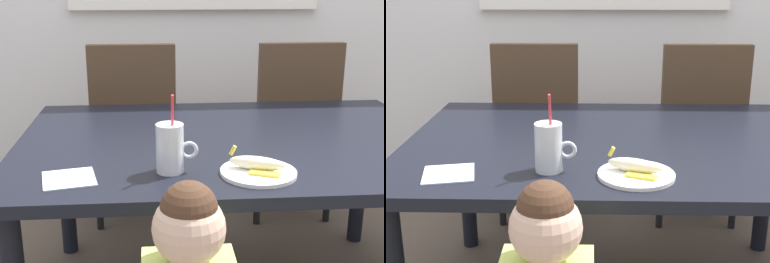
# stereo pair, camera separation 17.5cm
# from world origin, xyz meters

# --- Properties ---
(dining_table) EXTENTS (1.56, 1.08, 0.70)m
(dining_table) POSITION_xyz_m (0.00, 0.00, 0.62)
(dining_table) COLOR black
(dining_table) RESTS_ON ground
(dining_chair_left) EXTENTS (0.44, 0.44, 0.96)m
(dining_chair_left) POSITION_xyz_m (-0.39, 0.78, 0.54)
(dining_chair_left) COLOR #4C3826
(dining_chair_left) RESTS_ON ground
(dining_chair_right) EXTENTS (0.44, 0.45, 0.96)m
(dining_chair_right) POSITION_xyz_m (0.44, 0.77, 0.54)
(dining_chair_right) COLOR #4C3826
(dining_chair_right) RESTS_ON ground
(milk_cup) EXTENTS (0.13, 0.09, 0.25)m
(milk_cup) POSITION_xyz_m (-0.24, -0.32, 0.77)
(milk_cup) COLOR silver
(milk_cup) RESTS_ON dining_table
(snack_plate) EXTENTS (0.23, 0.23, 0.01)m
(snack_plate) POSITION_xyz_m (0.02, -0.37, 0.71)
(snack_plate) COLOR white
(snack_plate) RESTS_ON dining_table
(peeled_banana) EXTENTS (0.17, 0.13, 0.07)m
(peeled_banana) POSITION_xyz_m (0.02, -0.36, 0.73)
(peeled_banana) COLOR #F4EAC6
(peeled_banana) RESTS_ON snack_plate
(paper_napkin) EXTENTS (0.18, 0.18, 0.00)m
(paper_napkin) POSITION_xyz_m (-0.54, -0.36, 0.70)
(paper_napkin) COLOR silver
(paper_napkin) RESTS_ON dining_table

